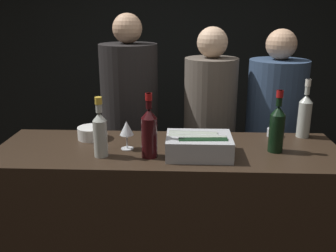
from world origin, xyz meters
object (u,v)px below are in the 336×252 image
bowl_white (92,132)px  person_blond_tee (209,134)px  person_in_hoodie (130,124)px  ice_bin_with_bottles (199,144)px  candle_votive (273,132)px  red_wine_bottle_tall (149,131)px  person_grey_polo (273,135)px  red_wine_bottle_burgundy (277,127)px  wine_glass (127,129)px  rose_wine_bottle (100,132)px  white_wine_bottle (305,114)px

bowl_white → person_blond_tee: bearing=35.6°
bowl_white → person_in_hoodie: 0.64m
ice_bin_with_bottles → candle_votive: size_ratio=4.61×
red_wine_bottle_tall → person_in_hoodie: size_ratio=0.19×
red_wine_bottle_tall → person_blond_tee: bearing=65.4°
bowl_white → person_in_hoodie: size_ratio=0.09×
red_wine_bottle_tall → person_grey_polo: (0.83, 0.83, -0.29)m
bowl_white → person_in_hoodie: person_in_hoodie is taller
red_wine_bottle_burgundy → person_grey_polo: bearing=77.0°
person_blond_tee → person_grey_polo: (0.47, 0.04, -0.02)m
wine_glass → rose_wine_bottle: 0.16m
bowl_white → person_blond_tee: size_ratio=0.10×
ice_bin_with_bottles → person_in_hoodie: size_ratio=0.19×
white_wine_bottle → red_wine_bottle_tall: bearing=-158.1°
person_in_hoodie → person_blond_tee: (0.59, -0.08, -0.04)m
candle_votive → bowl_white: bearing=-175.3°
red_wine_bottle_tall → rose_wine_bottle: red_wine_bottle_tall is taller
rose_wine_bottle → wine_glass: bearing=42.4°
candle_votive → red_wine_bottle_tall: 0.81m
bowl_white → red_wine_bottle_tall: 0.47m
wine_glass → red_wine_bottle_tall: size_ratio=0.47×
ice_bin_with_bottles → wine_glass: 0.40m
white_wine_bottle → person_in_hoodie: person_in_hoodie is taller
candle_votive → wine_glass: bearing=-163.5°
bowl_white → red_wine_bottle_tall: (0.37, -0.27, 0.10)m
ice_bin_with_bottles → person_blond_tee: bearing=81.8°
red_wine_bottle_tall → person_blond_tee: person_blond_tee is taller
person_blond_tee → red_wine_bottle_tall: bearing=126.7°
wine_glass → person_grey_polo: bearing=36.8°
red_wine_bottle_tall → red_wine_bottle_burgundy: same height
white_wine_bottle → person_in_hoodie: bearing=155.0°
ice_bin_with_bottles → white_wine_bottle: size_ratio=0.97×
ice_bin_with_bottles → red_wine_bottle_burgundy: (0.41, 0.08, 0.08)m
red_wine_bottle_burgundy → person_in_hoodie: 1.20m
red_wine_bottle_burgundy → person_in_hoodie: person_in_hoodie is taller
red_wine_bottle_tall → bowl_white: bearing=143.7°
rose_wine_bottle → white_wine_bottle: 1.19m
wine_glass → ice_bin_with_bottles: bearing=-11.3°
candle_votive → rose_wine_bottle: rose_wine_bottle is taller
red_wine_bottle_tall → ice_bin_with_bottles: bearing=6.7°
red_wine_bottle_burgundy → person_grey_polo: size_ratio=0.20×
red_wine_bottle_tall → red_wine_bottle_burgundy: size_ratio=1.00×
person_blond_tee → person_grey_polo: person_blond_tee is taller
red_wine_bottle_burgundy → person_grey_polo: 0.80m
bowl_white → red_wine_bottle_burgundy: 1.05m
red_wine_bottle_burgundy → person_blond_tee: (-0.30, 0.69, -0.28)m
red_wine_bottle_tall → white_wine_bottle: bearing=21.9°
wine_glass → red_wine_bottle_burgundy: 0.80m
wine_glass → white_wine_bottle: 1.05m
red_wine_bottle_burgundy → person_blond_tee: bearing=113.9°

